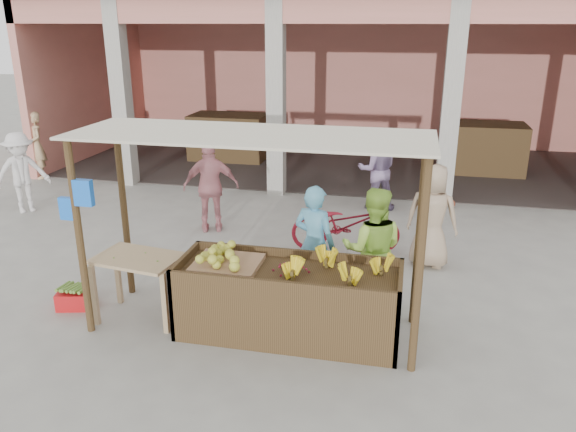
% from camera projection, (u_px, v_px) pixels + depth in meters
% --- Properties ---
extents(ground, '(60.00, 60.00, 0.00)m').
position_uv_depth(ground, '(248.00, 328.00, 6.84)').
color(ground, gray).
rests_on(ground, ground).
extents(market_building, '(14.40, 6.40, 4.20)m').
position_uv_depth(market_building, '(347.00, 57.00, 14.18)').
color(market_building, '#D98071').
rests_on(market_building, ground).
extents(fruit_stall, '(2.60, 0.95, 0.80)m').
position_uv_depth(fruit_stall, '(288.00, 303.00, 6.61)').
color(fruit_stall, '#503A20').
rests_on(fruit_stall, ground).
extents(stall_awning, '(4.09, 1.35, 2.39)m').
position_uv_depth(stall_awning, '(245.00, 170.00, 6.25)').
color(stall_awning, '#503A20').
rests_on(stall_awning, ground).
extents(banana_heap, '(1.10, 0.60, 0.20)m').
position_uv_depth(banana_heap, '(335.00, 268.00, 6.35)').
color(banana_heap, yellow).
rests_on(banana_heap, fruit_stall).
extents(melon_tray, '(0.77, 0.67, 0.20)m').
position_uv_depth(melon_tray, '(227.00, 259.00, 6.62)').
color(melon_tray, '#A17553').
rests_on(melon_tray, fruit_stall).
extents(berry_heap, '(0.46, 0.37, 0.15)m').
position_uv_depth(berry_heap, '(290.00, 267.00, 6.45)').
color(berry_heap, maroon).
rests_on(berry_heap, fruit_stall).
extents(side_table, '(1.11, 0.82, 0.82)m').
position_uv_depth(side_table, '(138.00, 267.00, 6.89)').
color(side_table, tan).
rests_on(side_table, ground).
extents(papaya_pile, '(0.72, 0.41, 0.20)m').
position_uv_depth(papaya_pile, '(136.00, 249.00, 6.81)').
color(papaya_pile, '#40802A').
rests_on(papaya_pile, side_table).
extents(red_crate, '(0.51, 0.42, 0.23)m').
position_uv_depth(red_crate, '(76.00, 299.00, 7.32)').
color(red_crate, red).
rests_on(red_crate, ground).
extents(plantain_bundle, '(0.37, 0.26, 0.07)m').
position_uv_depth(plantain_bundle, '(74.00, 288.00, 7.27)').
color(plantain_bundle, olive).
rests_on(plantain_bundle, red_crate).
extents(produce_sacks, '(0.82, 0.51, 0.62)m').
position_uv_depth(produce_sacks, '(444.00, 193.00, 11.17)').
color(produce_sacks, maroon).
rests_on(produce_sacks, ground).
extents(vendor_blue, '(0.75, 0.64, 1.69)m').
position_uv_depth(vendor_blue, '(314.00, 240.00, 7.32)').
color(vendor_blue, '#5AACD1').
rests_on(vendor_blue, ground).
extents(vendor_green, '(0.85, 0.52, 1.72)m').
position_uv_depth(vendor_green, '(373.00, 246.00, 7.07)').
color(vendor_green, '#A3D749').
rests_on(vendor_green, ground).
extents(motorcycle, '(0.86, 1.89, 0.95)m').
position_uv_depth(motorcycle, '(346.00, 224.00, 8.99)').
color(motorcycle, maroon).
rests_on(motorcycle, ground).
extents(shopper_a, '(1.12, 1.18, 1.69)m').
position_uv_depth(shopper_a, '(21.00, 170.00, 10.78)').
color(shopper_a, silver).
rests_on(shopper_a, ground).
extents(shopper_b, '(1.15, 0.85, 1.75)m').
position_uv_depth(shopper_b, '(211.00, 184.00, 9.76)').
color(shopper_b, '#C3787D').
rests_on(shopper_b, ground).
extents(shopper_c, '(0.94, 0.71, 1.75)m').
position_uv_depth(shopper_c, '(433.00, 211.00, 8.34)').
color(shopper_c, tan).
rests_on(shopper_c, ground).
extents(shopper_e, '(0.76, 0.74, 1.63)m').
position_uv_depth(shopper_e, '(36.00, 144.00, 13.18)').
color(shopper_e, tan).
rests_on(shopper_e, ground).
extents(shopper_f, '(0.93, 0.64, 1.74)m').
position_uv_depth(shopper_f, '(378.00, 166.00, 10.96)').
color(shopper_f, slate).
rests_on(shopper_f, ground).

